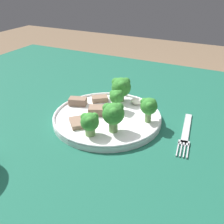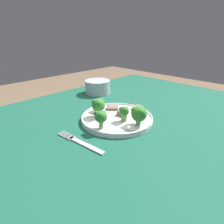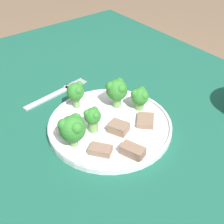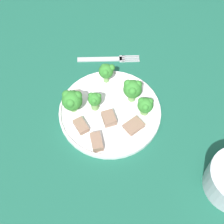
% 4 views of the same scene
% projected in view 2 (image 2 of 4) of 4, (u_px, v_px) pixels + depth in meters
% --- Properties ---
extents(table, '(1.27, 0.96, 0.74)m').
position_uv_depth(table, '(127.00, 140.00, 0.70)').
color(table, '#195642').
rests_on(table, ground_plane).
extents(dinner_plate, '(0.26, 0.26, 0.02)m').
position_uv_depth(dinner_plate, '(117.00, 118.00, 0.65)').
color(dinner_plate, white).
rests_on(dinner_plate, table).
extents(fork, '(0.04, 0.18, 0.00)m').
position_uv_depth(fork, '(80.00, 142.00, 0.51)').
color(fork, '#B2B2B7').
rests_on(fork, table).
extents(cream_bowl, '(0.13, 0.13, 0.07)m').
position_uv_depth(cream_bowl, '(98.00, 87.00, 0.93)').
color(cream_bowl, '#B7BCC6').
rests_on(cream_bowl, table).
extents(broccoli_floret_near_rim_left, '(0.04, 0.04, 0.06)m').
position_uv_depth(broccoli_floret_near_rim_left, '(100.00, 117.00, 0.56)').
color(broccoli_floret_near_rim_left, '#709E56').
rests_on(broccoli_floret_near_rim_left, dinner_plate).
extents(broccoli_floret_center_left, '(0.04, 0.03, 0.05)m').
position_uv_depth(broccoli_floret_center_left, '(124.00, 112.00, 0.60)').
color(broccoli_floret_center_left, '#709E56').
rests_on(broccoli_floret_center_left, dinner_plate).
extents(broccoli_floret_back_left, '(0.04, 0.04, 0.05)m').
position_uv_depth(broccoli_floret_back_left, '(100.00, 103.00, 0.69)').
color(broccoli_floret_back_left, '#709E56').
rests_on(broccoli_floret_back_left, dinner_plate).
extents(broccoli_floret_front_left, '(0.05, 0.05, 0.07)m').
position_uv_depth(broccoli_floret_front_left, '(98.00, 105.00, 0.63)').
color(broccoli_floret_front_left, '#709E56').
rests_on(broccoli_floret_front_left, dinner_plate).
extents(broccoli_floret_center_back, '(0.05, 0.05, 0.07)m').
position_uv_depth(broccoli_floret_center_back, '(139.00, 114.00, 0.57)').
color(broccoli_floret_center_back, '#709E56').
rests_on(broccoli_floret_center_back, dinner_plate).
extents(meat_slice_front_slice, '(0.05, 0.04, 0.02)m').
position_uv_depth(meat_slice_front_slice, '(122.00, 112.00, 0.66)').
color(meat_slice_front_slice, '#846651').
rests_on(meat_slice_front_slice, dinner_plate).
extents(meat_slice_middle_slice, '(0.06, 0.06, 0.01)m').
position_uv_depth(meat_slice_middle_slice, '(112.00, 108.00, 0.71)').
color(meat_slice_middle_slice, '#846651').
rests_on(meat_slice_middle_slice, dinner_plate).
extents(meat_slice_rear_slice, '(0.05, 0.04, 0.02)m').
position_uv_depth(meat_slice_rear_slice, '(138.00, 109.00, 0.69)').
color(meat_slice_rear_slice, '#846651').
rests_on(meat_slice_rear_slice, dinner_plate).
extents(meat_slice_edge_slice, '(0.05, 0.05, 0.01)m').
position_uv_depth(meat_slice_edge_slice, '(141.00, 116.00, 0.64)').
color(meat_slice_edge_slice, '#846651').
rests_on(meat_slice_edge_slice, dinner_plate).
extents(sauce_dollop, '(0.03, 0.03, 0.02)m').
position_uv_depth(sauce_dollop, '(130.00, 127.00, 0.56)').
color(sauce_dollop, silver).
rests_on(sauce_dollop, dinner_plate).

